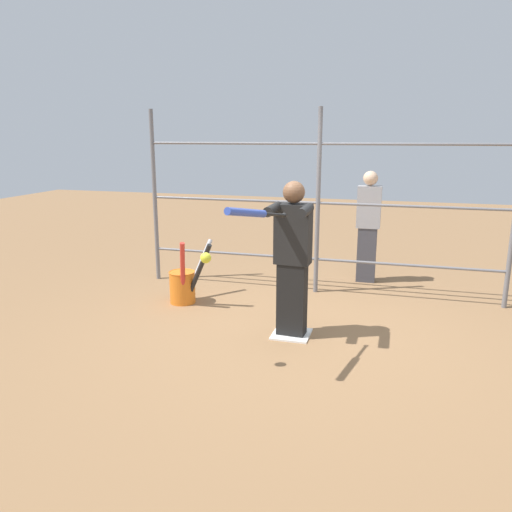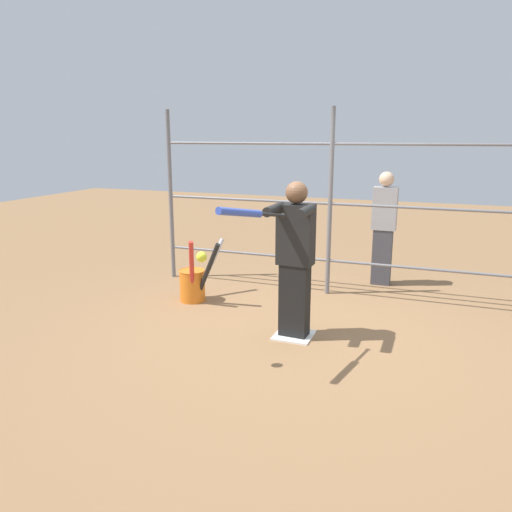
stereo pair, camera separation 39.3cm
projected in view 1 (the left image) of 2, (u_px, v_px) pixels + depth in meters
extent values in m
plane|color=olive|center=(291.00, 335.00, 5.40)|extent=(24.00, 24.00, 0.00)
cube|color=white|center=(291.00, 334.00, 5.40)|extent=(0.40, 0.40, 0.02)
cylinder|color=slate|center=(318.00, 203.00, 6.61)|extent=(0.06, 0.06, 2.46)
cylinder|color=slate|center=(155.00, 197.00, 7.24)|extent=(0.06, 0.06, 2.46)
cylinder|color=slate|center=(316.00, 259.00, 6.79)|extent=(4.77, 0.04, 0.04)
cylinder|color=slate|center=(318.00, 203.00, 6.61)|extent=(4.77, 0.04, 0.04)
cylinder|color=slate|center=(320.00, 144.00, 6.43)|extent=(4.77, 0.04, 0.04)
cube|color=black|center=(292.00, 300.00, 5.31)|extent=(0.31, 0.21, 0.80)
cube|color=black|center=(293.00, 234.00, 5.14)|extent=(0.38, 0.23, 0.63)
sphere|color=brown|center=(294.00, 192.00, 5.04)|extent=(0.23, 0.23, 0.23)
cylinder|color=black|center=(305.00, 211.00, 4.81)|extent=(0.10, 0.44, 0.10)
cylinder|color=black|center=(273.00, 209.00, 4.92)|extent=(0.10, 0.44, 0.10)
sphere|color=black|center=(284.00, 215.00, 4.66)|extent=(0.05, 0.05, 0.05)
cylinder|color=black|center=(274.00, 215.00, 4.51)|extent=(0.14, 0.36, 0.09)
cylinder|color=#334CB2|center=(246.00, 213.00, 4.13)|extent=(0.22, 0.54, 0.16)
sphere|color=yellow|center=(206.00, 258.00, 4.35)|extent=(0.10, 0.10, 0.10)
cylinder|color=orange|center=(182.00, 287.00, 6.41)|extent=(0.33, 0.33, 0.41)
torus|color=orange|center=(182.00, 272.00, 6.36)|extent=(0.34, 0.34, 0.01)
cylinder|color=#B2B2B7|center=(199.00, 268.00, 6.62)|extent=(0.24, 0.54, 0.72)
cylinder|color=black|center=(198.00, 273.00, 6.23)|extent=(0.44, 0.17, 0.80)
cylinder|color=red|center=(183.00, 273.00, 6.18)|extent=(0.18, 0.28, 0.82)
cube|color=#3F3F47|center=(366.00, 255.00, 7.30)|extent=(0.27, 0.17, 0.80)
cube|color=#99999E|center=(369.00, 207.00, 7.14)|extent=(0.33, 0.18, 0.60)
sphere|color=beige|center=(371.00, 178.00, 7.04)|extent=(0.21, 0.21, 0.21)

